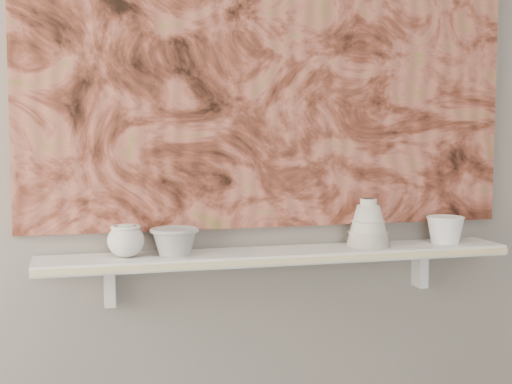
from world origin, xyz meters
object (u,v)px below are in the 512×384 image
object	(u,v)px
shelf	(280,255)
cup_cream	(126,241)
bell_vessel	(368,222)
bowl_white	(445,229)
bowl_grey	(174,241)
painting	(273,43)

from	to	relation	value
shelf	cup_cream	bearing A→B (deg)	180.00
bell_vessel	bowl_white	size ratio (longest dim) A/B	1.24
bowl_grey	bell_vessel	distance (m)	0.59
shelf	bell_vessel	distance (m)	0.29
painting	bowl_white	size ratio (longest dim) A/B	12.72
bowl_white	shelf	bearing A→B (deg)	180.00
painting	bowl_white	distance (m)	0.79
painting	bowl_grey	bearing A→B (deg)	-165.48
cup_cream	bowl_grey	bearing A→B (deg)	0.00
painting	shelf	bearing A→B (deg)	-90.00
bowl_white	painting	bearing A→B (deg)	171.53
shelf	bowl_grey	distance (m)	0.32
bowl_grey	cup_cream	bearing A→B (deg)	180.00
painting	bowl_grey	xyz separation A→B (m)	(-0.31, -0.08, -0.57)
cup_cream	bell_vessel	xyz separation A→B (m)	(0.73, 0.00, 0.03)
painting	bell_vessel	size ratio (longest dim) A/B	10.23
bowl_white	bowl_grey	bearing A→B (deg)	180.00
painting	bell_vessel	xyz separation A→B (m)	(0.28, -0.08, -0.54)
painting	bowl_white	xyz separation A→B (m)	(0.54, -0.08, -0.57)
bell_vessel	bowl_white	xyz separation A→B (m)	(0.26, 0.00, -0.03)
painting	bell_vessel	distance (m)	0.61
painting	cup_cream	size ratio (longest dim) A/B	14.70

